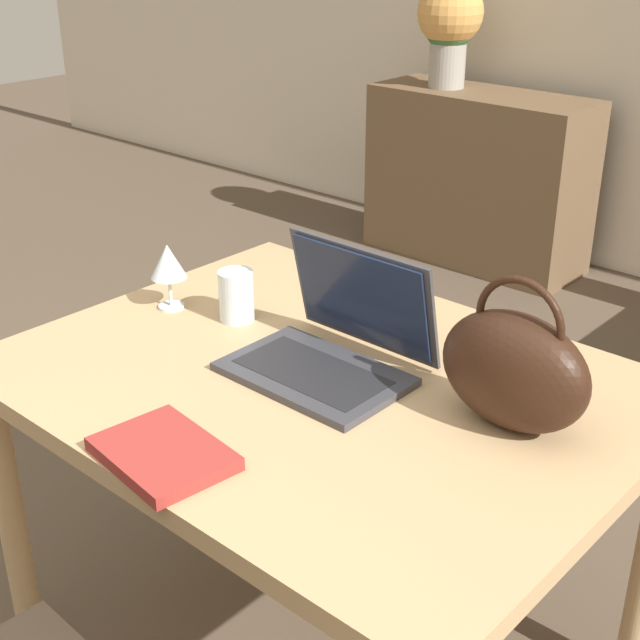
{
  "coord_description": "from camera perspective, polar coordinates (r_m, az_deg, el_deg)",
  "views": [
    {
      "loc": [
        1.03,
        -0.5,
        1.58
      ],
      "look_at": [
        0.01,
        0.64,
        0.86
      ],
      "focal_mm": 50.0,
      "sensor_mm": 36.0,
      "label": 1
    }
  ],
  "objects": [
    {
      "name": "laptop",
      "position": [
        1.75,
        1.09,
        -1.1
      ],
      "size": [
        0.35,
        0.29,
        0.24
      ],
      "color": "#38383D",
      "rests_on": "dining_table"
    },
    {
      "name": "handbag",
      "position": [
        1.56,
        12.33,
        -3.09
      ],
      "size": [
        0.28,
        0.14,
        0.28
      ],
      "color": "black",
      "rests_on": "dining_table"
    },
    {
      "name": "wine_glass",
      "position": [
        2.01,
        -9.7,
        3.61
      ],
      "size": [
        0.08,
        0.08,
        0.15
      ],
      "color": "silver",
      "rests_on": "dining_table"
    },
    {
      "name": "dining_table",
      "position": [
        1.78,
        0.06,
        -6.07
      ],
      "size": [
        1.22,
        0.94,
        0.74
      ],
      "color": "tan",
      "rests_on": "ground_plane"
    },
    {
      "name": "sideboard",
      "position": [
        4.3,
        10.04,
        8.92
      ],
      "size": [
        1.04,
        0.4,
        0.8
      ],
      "color": "brown",
      "rests_on": "ground_plane"
    },
    {
      "name": "drinking_glass",
      "position": [
        1.96,
        -5.38,
        1.56
      ],
      "size": [
        0.08,
        0.08,
        0.11
      ],
      "color": "silver",
      "rests_on": "dining_table"
    },
    {
      "name": "book",
      "position": [
        1.51,
        -10.0,
        -8.43
      ],
      "size": [
        0.24,
        0.19,
        0.02
      ],
      "rotation": [
        0.0,
        0.0,
        -0.12
      ],
      "color": "maroon",
      "rests_on": "dining_table"
    },
    {
      "name": "flower_vase",
      "position": [
        4.26,
        8.3,
        18.3
      ],
      "size": [
        0.3,
        0.3,
        0.48
      ],
      "color": "#9E998E",
      "rests_on": "sideboard"
    }
  ]
}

